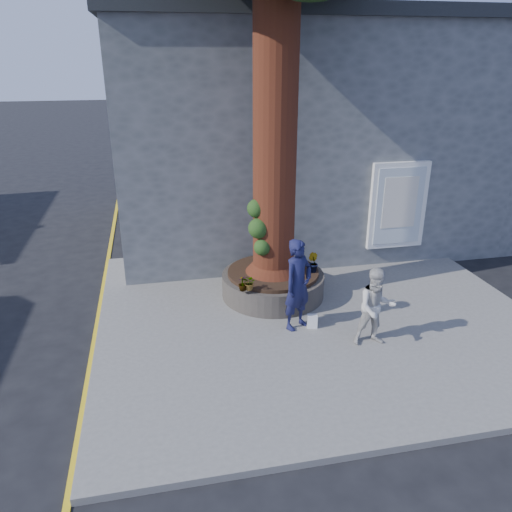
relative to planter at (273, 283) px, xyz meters
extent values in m
plane|color=black|center=(-0.80, -2.00, -0.41)|extent=(120.00, 120.00, 0.00)
cube|color=slate|center=(0.70, -1.00, -0.35)|extent=(9.00, 8.00, 0.12)
cube|color=yellow|center=(-3.85, -1.00, -0.41)|extent=(0.10, 30.00, 0.01)
cube|color=#55595B|center=(1.70, 5.20, 2.59)|extent=(10.00, 8.00, 6.00)
cube|color=black|center=(1.70, 5.20, 5.74)|extent=(10.30, 8.30, 0.30)
cube|color=white|center=(3.50, 1.14, 1.29)|extent=(1.50, 0.12, 2.20)
cube|color=silver|center=(3.50, 1.08, 1.29)|extent=(1.25, 0.04, 1.95)
cube|color=silver|center=(3.50, 1.06, 1.39)|extent=(0.90, 0.02, 1.30)
cylinder|color=black|center=(0.00, 0.00, -0.03)|extent=(2.30, 2.30, 0.52)
cylinder|color=black|center=(0.00, 0.00, 0.27)|extent=(2.04, 2.04, 0.08)
cylinder|color=#3F210F|center=(0.00, 0.00, 4.06)|extent=(0.90, 0.90, 7.50)
cone|color=#3F210F|center=(0.00, 0.00, 0.66)|extent=(1.24, 1.24, 0.70)
sphere|color=#1A3F15|center=(-0.38, -0.20, 1.41)|extent=(0.44, 0.44, 0.44)
sphere|color=#1A3F15|center=(-0.32, -0.30, 1.01)|extent=(0.36, 0.36, 0.36)
sphere|color=#1A3F15|center=(-0.40, -0.08, 1.81)|extent=(0.40, 0.40, 0.40)
imported|color=#171940|center=(0.13, -1.49, 0.64)|extent=(0.81, 0.73, 1.86)
imported|color=beige|center=(1.37, -2.40, 0.47)|extent=(0.80, 0.65, 1.53)
cube|color=white|center=(0.42, -1.60, -0.15)|extent=(0.22, 0.16, 0.28)
imported|color=gray|center=(0.21, 0.85, 0.47)|extent=(0.20, 0.18, 0.32)
imported|color=gray|center=(0.85, -0.23, 0.53)|extent=(0.30, 0.31, 0.44)
imported|color=gray|center=(-0.85, -0.85, 0.47)|extent=(0.24, 0.24, 0.32)
imported|color=gray|center=(-0.70, -0.85, 0.47)|extent=(0.39, 0.38, 0.32)
camera|label=1|loc=(-2.50, -9.94, 4.80)|focal=35.00mm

